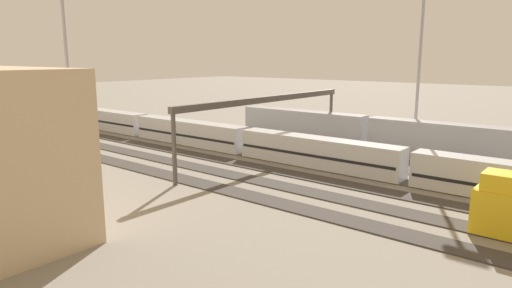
{
  "coord_description": "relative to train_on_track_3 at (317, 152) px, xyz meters",
  "views": [
    {
      "loc": [
        -33.69,
        48.72,
        14.06
      ],
      "look_at": [
        3.84,
        2.7,
        2.5
      ],
      "focal_mm": 31.38,
      "sensor_mm": 36.0,
      "label": 1
    }
  ],
  "objects": [
    {
      "name": "track_bed_6",
      "position": [
        4.09,
        15.0,
        -1.93
      ],
      "size": [
        140.0,
        2.8,
        0.12
      ],
      "primitive_type": "cube",
      "color": "#3D3833",
      "rests_on": "ground_plane"
    },
    {
      "name": "track_bed_1",
      "position": [
        4.09,
        -10.0,
        -1.93
      ],
      "size": [
        140.0,
        2.8,
        0.12
      ],
      "primitive_type": "cube",
      "color": "#3D3833",
      "rests_on": "ground_plane"
    },
    {
      "name": "track_bed_4",
      "position": [
        4.09,
        5.0,
        -1.93
      ],
      "size": [
        140.0,
        2.8,
        0.12
      ],
      "primitive_type": "cube",
      "color": "#3D3833",
      "rests_on": "ground_plane"
    },
    {
      "name": "train_on_track_3",
      "position": [
        0.0,
        0.0,
        0.0
      ],
      "size": [
        119.8,
        3.06,
        3.8
      ],
      "color": "silver",
      "rests_on": "ground_plane"
    },
    {
      "name": "track_bed_0",
      "position": [
        4.09,
        -15.0,
        -1.93
      ],
      "size": [
        140.0,
        2.8,
        0.12
      ],
      "primitive_type": "cube",
      "color": "#4C443D",
      "rests_on": "ground_plane"
    },
    {
      "name": "track_bed_5",
      "position": [
        4.09,
        10.0,
        -1.93
      ],
      "size": [
        140.0,
        2.8,
        0.12
      ],
      "primitive_type": "cube",
      "color": "#3D3833",
      "rests_on": "ground_plane"
    },
    {
      "name": "track_bed_3",
      "position": [
        4.09,
        0.0,
        -1.93
      ],
      "size": [
        140.0,
        2.8,
        0.12
      ],
      "primitive_type": "cube",
      "color": "#4C443D",
      "rests_on": "ground_plane"
    },
    {
      "name": "signal_gantry",
      "position": [
        7.82,
        0.0,
        5.66
      ],
      "size": [
        0.7,
        35.0,
        8.8
      ],
      "color": "#4C4742",
      "rests_on": "ground_plane"
    },
    {
      "name": "train_on_track_0",
      "position": [
        -12.03,
        -15.0,
        0.63
      ],
      "size": [
        71.4,
        3.0,
        5.0
      ],
      "color": "#A8AAB2",
      "rests_on": "ground_plane"
    },
    {
      "name": "light_mast_1",
      "position": [
        27.27,
        18.25,
        13.15
      ],
      "size": [
        2.8,
        0.7,
        23.22
      ],
      "color": "#9EA0A5",
      "rests_on": "ground_plane"
    },
    {
      "name": "track_bed_2",
      "position": [
        4.09,
        -5.0,
        -1.93
      ],
      "size": [
        140.0,
        2.8,
        0.12
      ],
      "primitive_type": "cube",
      "color": "#4C443D",
      "rests_on": "ground_plane"
    },
    {
      "name": "ground_plane",
      "position": [
        4.09,
        0.0,
        -1.99
      ],
      "size": [
        400.0,
        400.0,
        0.0
      ],
      "primitive_type": "plane",
      "color": "gray"
    },
    {
      "name": "light_mast_0",
      "position": [
        -6.15,
        -18.0,
        16.74
      ],
      "size": [
        2.8,
        0.7,
        29.77
      ],
      "color": "#9EA0A5",
      "rests_on": "ground_plane"
    }
  ]
}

